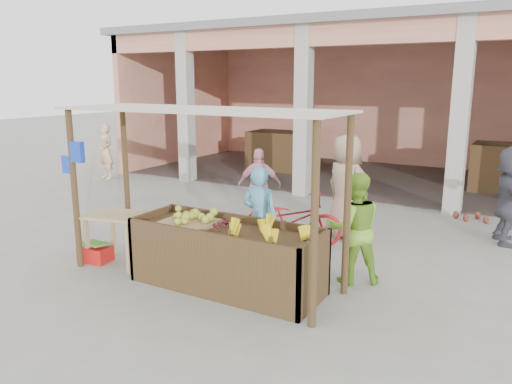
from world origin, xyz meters
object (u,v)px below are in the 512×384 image
Objects in this scene: red_crate at (96,254)px; vendor_green at (355,225)px; fruit_stall at (227,259)px; motorcycle at (292,219)px; vendor_blue at (260,216)px; side_table at (119,223)px.

red_crate is 0.28× the size of vendor_green.
fruit_stall is 2.05m from motorcycle.
vendor_green is at bearing -145.96° from motorcycle.
red_crate is 3.98m from vendor_green.
red_crate is 0.26× the size of motorcycle.
vendor_green is at bearing -167.34° from vendor_blue.
fruit_stall is at bearing 159.88° from motorcycle.
side_table is 0.65× the size of vendor_blue.
vendor_blue is (2.02, 0.77, 0.20)m from side_table.
side_table is 2.82m from motorcycle.
fruit_stall is 1.56× the size of vendor_blue.
fruit_stall reaches higher than red_crate.
vendor_blue is at bearing 83.29° from fruit_stall.
vendor_blue is 0.94× the size of motorcycle.
vendor_green reaches higher than side_table.
fruit_stall is 1.94m from side_table.
vendor_blue is at bearing 7.08° from side_table.
motorcycle is (-1.43, 1.01, -0.35)m from vendor_green.
side_table is 2.34× the size of red_crate.
vendor_blue reaches higher than red_crate.
side_table is 3.51m from vendor_green.
side_table reaches higher than red_crate.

